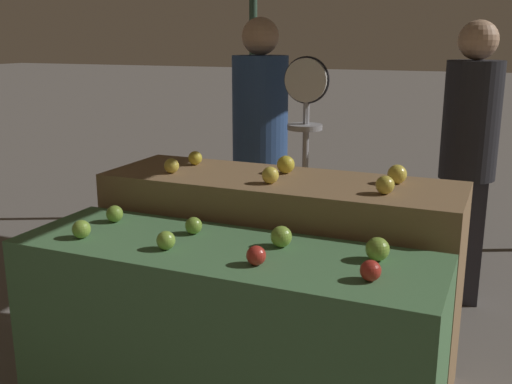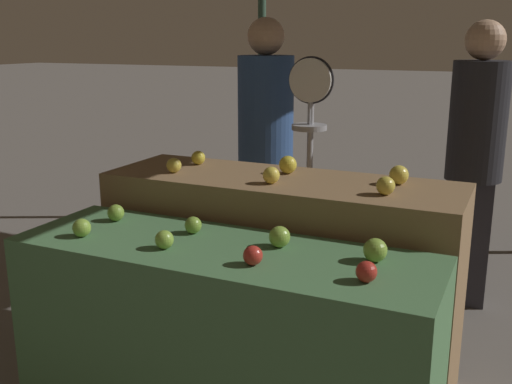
# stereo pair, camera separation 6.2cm
# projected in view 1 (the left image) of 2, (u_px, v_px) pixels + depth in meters

# --- Properties ---
(display_counter_front) EXTENTS (1.67, 0.55, 0.85)m
(display_counter_front) POSITION_uv_depth(u_px,v_px,m) (224.00, 348.00, 2.39)
(display_counter_front) COLOR #4C7A4C
(display_counter_front) RESTS_ON ground_plane
(display_counter_back) EXTENTS (1.67, 0.55, 0.99)m
(display_counter_back) POSITION_uv_depth(u_px,v_px,m) (279.00, 278.00, 2.90)
(display_counter_back) COLOR olive
(display_counter_back) RESTS_ON ground_plane
(apple_front_0) EXTENTS (0.07, 0.07, 0.07)m
(apple_front_0) POSITION_uv_depth(u_px,v_px,m) (81.00, 229.00, 2.38)
(apple_front_0) COLOR #84AD3D
(apple_front_0) RESTS_ON display_counter_front
(apple_front_1) EXTENTS (0.07, 0.07, 0.07)m
(apple_front_1) POSITION_uv_depth(u_px,v_px,m) (166.00, 240.00, 2.25)
(apple_front_1) COLOR #84AD3D
(apple_front_1) RESTS_ON display_counter_front
(apple_front_2) EXTENTS (0.07, 0.07, 0.07)m
(apple_front_2) POSITION_uv_depth(u_px,v_px,m) (256.00, 255.00, 2.10)
(apple_front_2) COLOR #B72D23
(apple_front_2) RESTS_ON display_counter_front
(apple_front_3) EXTENTS (0.07, 0.07, 0.07)m
(apple_front_3) POSITION_uv_depth(u_px,v_px,m) (371.00, 271.00, 1.96)
(apple_front_3) COLOR #B72D23
(apple_front_3) RESTS_ON display_counter_front
(apple_front_4) EXTENTS (0.07, 0.07, 0.07)m
(apple_front_4) POSITION_uv_depth(u_px,v_px,m) (115.00, 214.00, 2.59)
(apple_front_4) COLOR #7AA338
(apple_front_4) RESTS_ON display_counter_front
(apple_front_5) EXTENTS (0.07, 0.07, 0.07)m
(apple_front_5) POSITION_uv_depth(u_px,v_px,m) (194.00, 226.00, 2.44)
(apple_front_5) COLOR #7AA338
(apple_front_5) RESTS_ON display_counter_front
(apple_front_6) EXTENTS (0.08, 0.08, 0.08)m
(apple_front_6) POSITION_uv_depth(u_px,v_px,m) (281.00, 237.00, 2.28)
(apple_front_6) COLOR #84AD3D
(apple_front_6) RESTS_ON display_counter_front
(apple_front_7) EXTENTS (0.09, 0.09, 0.09)m
(apple_front_7) POSITION_uv_depth(u_px,v_px,m) (378.00, 249.00, 2.14)
(apple_front_7) COLOR #84AD3D
(apple_front_7) RESTS_ON display_counter_front
(apple_back_0) EXTENTS (0.07, 0.07, 0.07)m
(apple_back_0) POSITION_uv_depth(u_px,v_px,m) (172.00, 166.00, 2.87)
(apple_back_0) COLOR gold
(apple_back_0) RESTS_ON display_counter_back
(apple_back_1) EXTENTS (0.08, 0.08, 0.08)m
(apple_back_1) POSITION_uv_depth(u_px,v_px,m) (270.00, 175.00, 2.66)
(apple_back_1) COLOR yellow
(apple_back_1) RESTS_ON display_counter_back
(apple_back_2) EXTENTS (0.08, 0.08, 0.08)m
(apple_back_2) POSITION_uv_depth(u_px,v_px,m) (385.00, 185.00, 2.48)
(apple_back_2) COLOR gold
(apple_back_2) RESTS_ON display_counter_back
(apple_back_3) EXTENTS (0.07, 0.07, 0.07)m
(apple_back_3) POSITION_uv_depth(u_px,v_px,m) (195.00, 158.00, 3.06)
(apple_back_3) COLOR gold
(apple_back_3) RESTS_ON display_counter_back
(apple_back_4) EXTENTS (0.09, 0.09, 0.09)m
(apple_back_4) POSITION_uv_depth(u_px,v_px,m) (286.00, 165.00, 2.87)
(apple_back_4) COLOR gold
(apple_back_4) RESTS_ON display_counter_back
(apple_back_5) EXTENTS (0.09, 0.09, 0.09)m
(apple_back_5) POSITION_uv_depth(u_px,v_px,m) (397.00, 174.00, 2.66)
(apple_back_5) COLOR yellow
(apple_back_5) RESTS_ON display_counter_back
(produce_scale) EXTENTS (0.26, 0.20, 1.53)m
(produce_scale) POSITION_uv_depth(u_px,v_px,m) (305.00, 132.00, 3.41)
(produce_scale) COLOR #99999E
(produce_scale) RESTS_ON ground_plane
(person_vendor_at_scale) EXTENTS (0.46, 0.46, 1.75)m
(person_vendor_at_scale) POSITION_uv_depth(u_px,v_px,m) (260.00, 136.00, 3.83)
(person_vendor_at_scale) COLOR #2D2D38
(person_vendor_at_scale) RESTS_ON ground_plane
(person_customer_left) EXTENTS (0.38, 0.38, 1.73)m
(person_customer_left) POSITION_uv_depth(u_px,v_px,m) (469.00, 144.00, 3.57)
(person_customer_left) COLOR #2D2D38
(person_customer_left) RESTS_ON ground_plane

